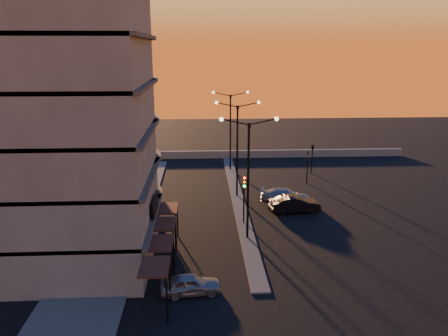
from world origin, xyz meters
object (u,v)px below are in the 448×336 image
(streetlamp_mid, at_px, (237,142))
(car_sedan, at_px, (295,204))
(car_wagon, at_px, (286,196))
(traffic_light_main, at_px, (244,192))
(car_hatchback, at_px, (191,284))

(streetlamp_mid, height_order, car_sedan, streetlamp_mid)
(car_wagon, bearing_deg, car_sedan, -158.20)
(car_sedan, bearing_deg, traffic_light_main, 112.44)
(car_wagon, bearing_deg, streetlamp_mid, 76.86)
(traffic_light_main, xyz_separation_m, car_hatchback, (-4.21, -10.56, -2.27))
(car_wagon, bearing_deg, car_hatchback, 163.63)
(car_hatchback, distance_m, car_sedan, 16.02)
(car_sedan, bearing_deg, car_wagon, 2.64)
(traffic_light_main, xyz_separation_m, car_wagon, (4.50, 4.92, -2.19))
(traffic_light_main, height_order, car_wagon, traffic_light_main)
(car_hatchback, bearing_deg, traffic_light_main, -27.70)
(car_hatchback, distance_m, car_wagon, 17.76)
(traffic_light_main, height_order, car_sedan, traffic_light_main)
(streetlamp_mid, distance_m, car_wagon, 7.01)
(car_hatchback, bearing_deg, car_sedan, -40.42)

